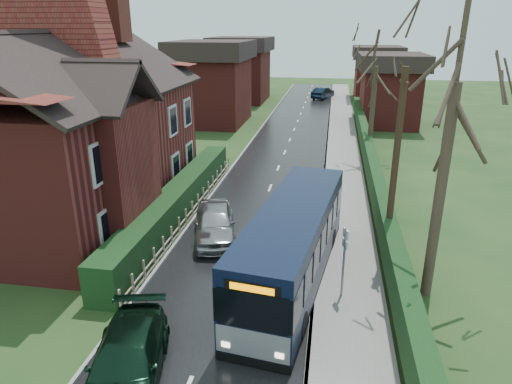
% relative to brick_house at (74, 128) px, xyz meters
% --- Properties ---
extents(ground, '(140.00, 140.00, 0.00)m').
position_rel_brick_house_xyz_m(ground, '(8.73, -4.78, -4.38)').
color(ground, '#374E21').
rests_on(ground, ground).
extents(road, '(6.00, 100.00, 0.02)m').
position_rel_brick_house_xyz_m(road, '(8.73, 5.22, -4.37)').
color(road, black).
rests_on(road, ground).
extents(pavement, '(2.50, 100.00, 0.14)m').
position_rel_brick_house_xyz_m(pavement, '(12.98, 5.22, -4.31)').
color(pavement, slate).
rests_on(pavement, ground).
extents(kerb_right, '(0.12, 100.00, 0.14)m').
position_rel_brick_house_xyz_m(kerb_right, '(11.78, 5.22, -4.31)').
color(kerb_right, gray).
rests_on(kerb_right, ground).
extents(kerb_left, '(0.12, 100.00, 0.10)m').
position_rel_brick_house_xyz_m(kerb_left, '(5.68, 5.22, -4.33)').
color(kerb_left, gray).
rests_on(kerb_left, ground).
extents(front_hedge, '(1.20, 16.00, 1.60)m').
position_rel_brick_house_xyz_m(front_hedge, '(4.83, 0.22, -3.58)').
color(front_hedge, black).
rests_on(front_hedge, ground).
extents(picket_fence, '(0.10, 16.00, 0.90)m').
position_rel_brick_house_xyz_m(picket_fence, '(5.58, 0.22, -3.93)').
color(picket_fence, gray).
rests_on(picket_fence, ground).
extents(right_wall_hedge, '(0.60, 50.00, 1.80)m').
position_rel_brick_house_xyz_m(right_wall_hedge, '(14.53, 5.22, -3.36)').
color(right_wall_hedge, maroon).
rests_on(right_wall_hedge, ground).
extents(brick_house, '(9.30, 14.60, 10.30)m').
position_rel_brick_house_xyz_m(brick_house, '(0.00, 0.00, 0.00)').
color(brick_house, maroon).
rests_on(brick_house, ground).
extents(bus, '(3.51, 9.93, 2.95)m').
position_rel_brick_house_xyz_m(bus, '(10.93, -4.82, -2.91)').
color(bus, black).
rests_on(bus, ground).
extents(car_silver, '(2.81, 4.69, 1.49)m').
position_rel_brick_house_xyz_m(car_silver, '(7.23, -1.76, -3.63)').
color(car_silver, '#A4A3A8').
rests_on(car_silver, ground).
extents(car_green, '(2.82, 4.87, 1.33)m').
position_rel_brick_house_xyz_m(car_green, '(7.13, -10.65, -3.71)').
color(car_green, black).
rests_on(car_green, ground).
extents(car_distant, '(2.98, 4.60, 1.43)m').
position_rel_brick_house_xyz_m(car_distant, '(10.73, 40.59, -3.66)').
color(car_distant, black).
rests_on(car_distant, ground).
extents(bus_stop_sign, '(0.20, 0.40, 2.68)m').
position_rel_brick_house_xyz_m(bus_stop_sign, '(12.73, -5.69, -2.61)').
color(bus_stop_sign, slate).
rests_on(bus_stop_sign, ground).
extents(telegraph_pole, '(0.26, 0.98, 7.58)m').
position_rel_brick_house_xyz_m(telegraph_pole, '(14.53, -2.40, -0.54)').
color(telegraph_pole, black).
rests_on(telegraph_pole, ground).
extents(tree_right_near, '(4.86, 4.86, 10.50)m').
position_rel_brick_house_xyz_m(tree_right_near, '(15.69, -4.88, 3.47)').
color(tree_right_near, '#3B2D23').
rests_on(tree_right_near, ground).
extents(tree_right_far, '(4.74, 4.74, 9.16)m').
position_rel_brick_house_xyz_m(tree_right_far, '(14.73, 12.12, 2.47)').
color(tree_right_far, '#32281D').
rests_on(tree_right_far, ground).
extents(tree_house_side, '(4.69, 4.69, 10.67)m').
position_rel_brick_house_xyz_m(tree_house_side, '(-2.30, 6.82, 3.60)').
color(tree_house_side, '#3D3124').
rests_on(tree_house_side, ground).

